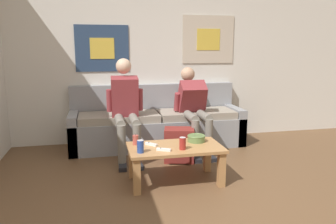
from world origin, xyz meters
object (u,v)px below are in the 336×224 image
at_px(pillar_candle, 136,140).
at_px(backpack, 179,146).
at_px(drink_can_red, 183,143).
at_px(drink_can_blue, 140,146).
at_px(person_seated_teen, 193,105).
at_px(game_controller_near_left, 151,144).
at_px(game_controller_near_right, 164,150).
at_px(ceramic_bowl, 196,138).
at_px(person_seated_adult, 126,105).
at_px(couch, 157,125).
at_px(coffee_table, 175,153).

bearing_deg(pillar_candle, backpack, 38.19).
bearing_deg(backpack, drink_can_red, -101.66).
bearing_deg(drink_can_blue, pillar_candle, 93.05).
height_order(person_seated_teen, game_controller_near_left, person_seated_teen).
height_order(pillar_candle, game_controller_near_right, pillar_candle).
xyz_separation_m(ceramic_bowl, drink_can_red, (-0.22, -0.24, 0.02)).
bearing_deg(backpack, person_seated_adult, 150.75).
distance_m(drink_can_red, game_controller_near_right, 0.20).
xyz_separation_m(person_seated_teen, game_controller_near_right, (-0.65, -1.16, -0.22)).
bearing_deg(couch, game_controller_near_right, -97.96).
bearing_deg(drink_can_blue, coffee_table, 19.58).
bearing_deg(person_seated_teen, backpack, -125.42).
xyz_separation_m(pillar_candle, game_controller_near_right, (0.24, -0.27, -0.04)).
bearing_deg(pillar_candle, game_controller_near_left, -22.72).
bearing_deg(drink_can_blue, game_controller_near_right, 2.08).
distance_m(coffee_table, game_controller_near_right, 0.21).
bearing_deg(pillar_candle, person_seated_teen, 44.98).
bearing_deg(person_seated_teen, couch, 145.80).
xyz_separation_m(person_seated_adult, pillar_candle, (0.02, -0.80, -0.23)).
bearing_deg(person_seated_teen, coffee_table, -115.87).
relative_size(ceramic_bowl, drink_can_red, 1.56).
bearing_deg(person_seated_teen, drink_can_blue, -126.92).
bearing_deg(person_seated_teen, game_controller_near_right, -119.18).
height_order(couch, ceramic_bowl, couch).
distance_m(couch, pillar_candle, 1.28).
bearing_deg(coffee_table, pillar_candle, 159.93).
xyz_separation_m(pillar_candle, drink_can_red, (0.44, -0.26, 0.01)).
distance_m(person_seated_adult, drink_can_red, 1.18).
distance_m(drink_can_red, game_controller_near_left, 0.35).
bearing_deg(coffee_table, person_seated_teen, 64.13).
bearing_deg(drink_can_blue, game_controller_near_left, 56.53).
height_order(ceramic_bowl, drink_can_red, drink_can_red).
relative_size(ceramic_bowl, game_controller_near_right, 1.34).
distance_m(backpack, drink_can_blue, 0.97).
distance_m(coffee_table, person_seated_adult, 1.09).
height_order(backpack, pillar_candle, pillar_candle).
xyz_separation_m(backpack, ceramic_bowl, (0.07, -0.49, 0.23)).
bearing_deg(game_controller_near_left, ceramic_bowl, 4.27).
xyz_separation_m(person_seated_teen, backpack, (-0.31, -0.43, -0.42)).
height_order(person_seated_teen, drink_can_red, person_seated_teen).
bearing_deg(backpack, person_seated_teen, 54.58).
bearing_deg(game_controller_near_left, backpack, 50.63).
bearing_deg(person_seated_adult, couch, 39.48).
bearing_deg(pillar_candle, game_controller_near_right, -47.63).
xyz_separation_m(backpack, drink_can_red, (-0.15, -0.73, 0.25)).
relative_size(couch, game_controller_near_left, 18.69).
xyz_separation_m(pillar_candle, drink_can_blue, (0.01, -0.28, 0.01)).
bearing_deg(drink_can_red, person_seated_teen, 68.47).
height_order(game_controller_near_left, game_controller_near_right, same).
height_order(couch, pillar_candle, couch).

